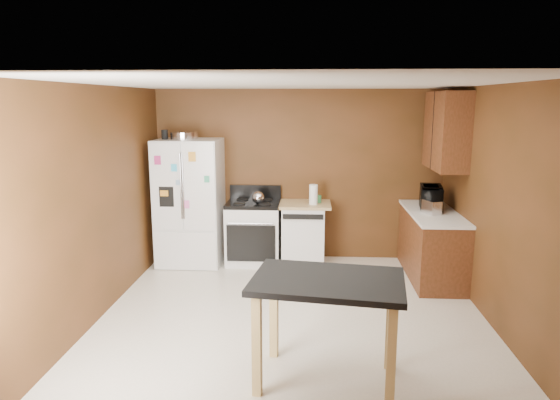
# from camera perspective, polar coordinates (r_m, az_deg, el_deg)

# --- Properties ---
(floor) EXTENTS (4.50, 4.50, 0.00)m
(floor) POSITION_cam_1_polar(r_m,az_deg,el_deg) (5.58, 1.43, -13.44)
(floor) COLOR silver
(floor) RESTS_ON ground
(ceiling) EXTENTS (4.50, 4.50, 0.00)m
(ceiling) POSITION_cam_1_polar(r_m,az_deg,el_deg) (5.07, 1.57, 13.18)
(ceiling) COLOR white
(ceiling) RESTS_ON ground
(wall_back) EXTENTS (4.20, 0.00, 4.20)m
(wall_back) POSITION_cam_1_polar(r_m,az_deg,el_deg) (7.39, 2.13, 2.86)
(wall_back) COLOR #5B3117
(wall_back) RESTS_ON ground
(wall_front) EXTENTS (4.20, 0.00, 4.20)m
(wall_front) POSITION_cam_1_polar(r_m,az_deg,el_deg) (3.02, -0.10, -9.74)
(wall_front) COLOR #5B3117
(wall_front) RESTS_ON ground
(wall_left) EXTENTS (0.00, 4.50, 4.50)m
(wall_left) POSITION_cam_1_polar(r_m,az_deg,el_deg) (5.66, -20.29, -0.45)
(wall_left) COLOR #5B3117
(wall_left) RESTS_ON ground
(wall_right) EXTENTS (0.00, 4.50, 4.50)m
(wall_right) POSITION_cam_1_polar(r_m,az_deg,el_deg) (5.52, 23.84, -1.00)
(wall_right) COLOR #5B3117
(wall_right) RESTS_ON ground
(roasting_pan) EXTENTS (0.39, 0.39, 0.10)m
(roasting_pan) POSITION_cam_1_polar(r_m,az_deg,el_deg) (7.22, -10.91, 7.25)
(roasting_pan) COLOR silver
(roasting_pan) RESTS_ON refrigerator
(pen_cup) EXTENTS (0.09, 0.09, 0.13)m
(pen_cup) POSITION_cam_1_polar(r_m,az_deg,el_deg) (7.19, -13.05, 7.29)
(pen_cup) COLOR black
(pen_cup) RESTS_ON refrigerator
(kettle) EXTENTS (0.18, 0.18, 0.18)m
(kettle) POSITION_cam_1_polar(r_m,az_deg,el_deg) (7.05, -2.49, 0.28)
(kettle) COLOR silver
(kettle) RESTS_ON gas_range
(paper_towel) EXTENTS (0.13, 0.13, 0.28)m
(paper_towel) POSITION_cam_1_polar(r_m,az_deg,el_deg) (7.05, 3.84, 0.63)
(paper_towel) COLOR white
(paper_towel) RESTS_ON dishwasher
(green_canister) EXTENTS (0.12, 0.12, 0.10)m
(green_canister) POSITION_cam_1_polar(r_m,az_deg,el_deg) (7.20, 4.37, 0.12)
(green_canister) COLOR #41AA66
(green_canister) RESTS_ON dishwasher
(toaster) EXTENTS (0.23, 0.28, 0.18)m
(toaster) POSITION_cam_1_polar(r_m,az_deg,el_deg) (6.71, 16.94, -0.78)
(toaster) COLOR silver
(toaster) RESTS_ON right_cabinets
(microwave) EXTENTS (0.41, 0.55, 0.28)m
(microwave) POSITION_cam_1_polar(r_m,az_deg,el_deg) (7.02, 16.87, 0.19)
(microwave) COLOR black
(microwave) RESTS_ON right_cabinets
(refrigerator) EXTENTS (0.90, 0.80, 1.80)m
(refrigerator) POSITION_cam_1_polar(r_m,az_deg,el_deg) (7.28, -10.26, -0.24)
(refrigerator) COLOR white
(refrigerator) RESTS_ON ground
(gas_range) EXTENTS (0.76, 0.68, 1.10)m
(gas_range) POSITION_cam_1_polar(r_m,az_deg,el_deg) (7.28, -3.03, -3.62)
(gas_range) COLOR white
(gas_range) RESTS_ON ground
(dishwasher) EXTENTS (0.78, 0.63, 0.89)m
(dishwasher) POSITION_cam_1_polar(r_m,az_deg,el_deg) (7.26, 2.66, -3.73)
(dishwasher) COLOR white
(dishwasher) RESTS_ON ground
(right_cabinets) EXTENTS (0.63, 1.58, 2.45)m
(right_cabinets) POSITION_cam_1_polar(r_m,az_deg,el_deg) (6.90, 17.40, -1.16)
(right_cabinets) COLOR brown
(right_cabinets) RESTS_ON ground
(island) EXTENTS (1.33, 0.98, 0.91)m
(island) POSITION_cam_1_polar(r_m,az_deg,el_deg) (4.18, 5.46, -10.74)
(island) COLOR black
(island) RESTS_ON ground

